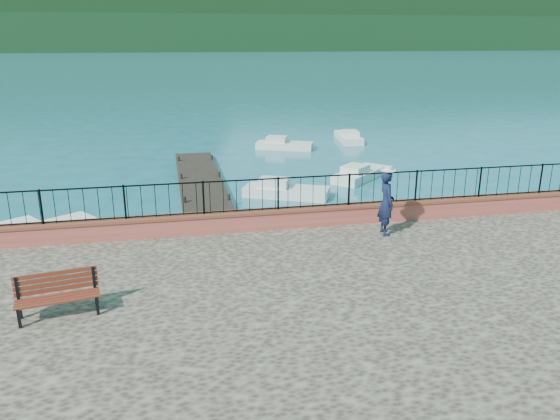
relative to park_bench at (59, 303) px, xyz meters
name	(u,v)px	position (x,y,z in m)	size (l,w,h in m)	color
ground	(320,321)	(5.81, 0.75, -1.48)	(2000.00, 2000.00, 0.00)	#19596B
parapet	(288,218)	(5.81, 4.45, 0.01)	(28.00, 0.46, 0.58)	#B35540
railing	(288,193)	(5.81, 4.45, 0.78)	(27.00, 0.05, 0.95)	black
dock	(203,192)	(3.81, 12.75, -1.33)	(2.00, 16.00, 0.30)	#2D231C
far_forest	(167,33)	(5.81, 300.75, 7.52)	(900.00, 60.00, 18.00)	black
foothills	(165,12)	(5.81, 360.75, 20.52)	(900.00, 120.00, 44.00)	black
companion_hill	(376,45)	(225.81, 560.75, -1.48)	(448.00, 384.00, 180.00)	#142D23
park_bench	(59,303)	(0.00, 0.00, 0.00)	(1.70, 0.81, 0.91)	black
person	(386,203)	(8.44, 3.28, 0.67)	(0.69, 0.45, 1.90)	black
hat	(388,169)	(8.44, 3.28, 1.68)	(0.44, 0.44, 0.12)	silver
boat_0	(34,229)	(-2.30, 8.22, -1.08)	(4.20, 1.30, 0.80)	silver
boat_1	(286,188)	(7.38, 11.76, -1.08)	(3.70, 1.30, 0.80)	silver
boat_2	(360,171)	(11.64, 14.11, -1.08)	(3.60, 1.30, 0.80)	silver
boat_4	(285,143)	(9.60, 22.33, -1.08)	(3.51, 1.30, 0.80)	silver
boat_5	(349,135)	(14.46, 24.27, -1.08)	(3.95, 1.30, 0.80)	silver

